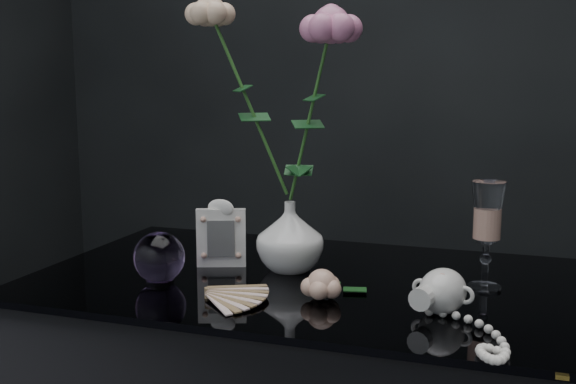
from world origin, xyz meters
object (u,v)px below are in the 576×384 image
(wine_glass, at_px, (487,236))
(loose_rose, at_px, (322,284))
(picture_frame, at_px, (221,233))
(paperweight, at_px, (159,257))
(vase, at_px, (290,236))
(pearl_jar, at_px, (443,289))

(wine_glass, bearing_deg, loose_rose, -149.88)
(picture_frame, distance_m, paperweight, 0.14)
(vase, bearing_deg, pearl_jar, -26.11)
(vase, distance_m, picture_frame, 0.13)
(vase, xyz_separation_m, wine_glass, (0.35, -0.00, 0.03))
(paperweight, height_order, loose_rose, paperweight)
(wine_glass, xyz_separation_m, loose_rose, (-0.25, -0.14, -0.07))
(wine_glass, relative_size, picture_frame, 1.42)
(picture_frame, xyz_separation_m, paperweight, (-0.06, -0.13, -0.02))
(loose_rose, bearing_deg, vase, 141.91)
(paperweight, bearing_deg, wine_glass, 14.87)
(vase, height_order, wine_glass, wine_glass)
(vase, xyz_separation_m, loose_rose, (0.10, -0.14, -0.04))
(wine_glass, height_order, pearl_jar, wine_glass)
(loose_rose, bearing_deg, wine_glass, 46.51)
(picture_frame, relative_size, pearl_jar, 0.52)
(wine_glass, height_order, loose_rose, wine_glass)
(paperweight, xyz_separation_m, pearl_jar, (0.48, 0.00, -0.01))
(pearl_jar, bearing_deg, vase, 168.56)
(paperweight, xyz_separation_m, loose_rose, (0.29, 0.00, -0.02))
(wine_glass, bearing_deg, pearl_jar, -111.13)
(paperweight, relative_size, loose_rose, 0.62)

